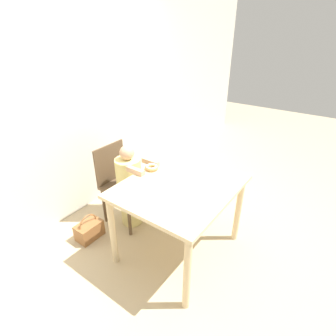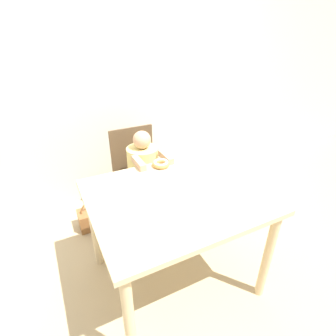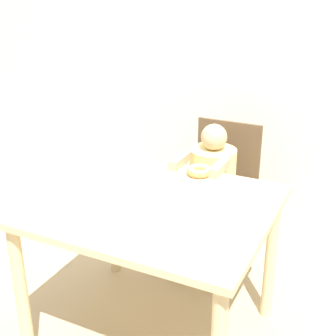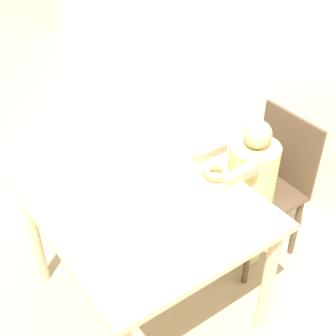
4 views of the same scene
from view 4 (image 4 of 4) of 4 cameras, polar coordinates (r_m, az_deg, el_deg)
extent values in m
plane|color=tan|center=(2.75, -2.61, -15.85)|extent=(12.00, 12.00, 0.00)
cube|color=beige|center=(2.19, -3.15, -3.98)|extent=(1.09, 0.93, 0.03)
cylinder|color=beige|center=(2.67, -16.00, -7.74)|extent=(0.06, 0.06, 0.74)
cylinder|color=beige|center=(2.92, -1.46, -1.47)|extent=(0.06, 0.06, 0.74)
cylinder|color=beige|center=(2.41, 12.07, -13.37)|extent=(0.06, 0.06, 0.74)
cube|color=brown|center=(2.73, 10.67, -3.17)|extent=(0.42, 0.46, 0.03)
cube|color=brown|center=(2.73, 14.53, 2.32)|extent=(0.42, 0.02, 0.44)
cylinder|color=brown|center=(2.87, 4.89, -6.36)|extent=(0.04, 0.04, 0.44)
cylinder|color=brown|center=(2.70, 9.69, -10.49)|extent=(0.04, 0.04, 0.44)
cylinder|color=brown|center=(3.08, 10.54, -3.34)|extent=(0.04, 0.04, 0.44)
cylinder|color=brown|center=(2.93, 15.31, -6.94)|extent=(0.04, 0.04, 0.44)
cylinder|color=#E0D17F|center=(2.85, 9.34, -6.98)|extent=(0.23, 0.23, 0.47)
cylinder|color=#E0D17F|center=(2.58, 10.23, -0.54)|extent=(0.27, 0.27, 0.35)
sphere|color=tan|center=(2.44, 10.86, 4.05)|extent=(0.15, 0.15, 0.15)
cube|color=tan|center=(2.43, 5.09, 1.96)|extent=(0.05, 0.20, 0.05)
cube|color=tan|center=(2.30, 8.77, -0.79)|extent=(0.05, 0.20, 0.05)
torus|color=tan|center=(2.30, 5.89, -0.59)|extent=(0.13, 0.13, 0.04)
torus|color=white|center=(2.29, 5.91, -0.32)|extent=(0.11, 0.11, 0.02)
cube|color=white|center=(2.15, -2.92, -4.27)|extent=(0.24, 0.24, 0.00)
cube|color=brown|center=(3.28, 5.98, -2.83)|extent=(0.28, 0.18, 0.18)
torus|color=brown|center=(3.23, 6.09, -1.60)|extent=(0.22, 0.02, 0.22)
camera|label=1|loc=(3.09, -44.70, 24.52)|focal=28.00mm
camera|label=2|loc=(2.16, -45.76, 13.94)|focal=28.00mm
camera|label=3|loc=(1.09, -78.50, -22.65)|focal=50.00mm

